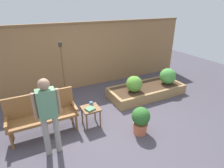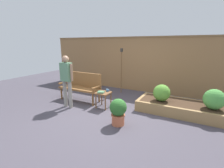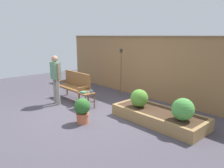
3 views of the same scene
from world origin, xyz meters
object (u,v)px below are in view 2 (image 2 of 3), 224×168
(tiki_torch, at_px, (121,63))
(shrub_far_corner, at_px, (214,99))
(side_table, at_px, (103,95))
(shrub_near_bench, at_px, (162,93))
(person_by_bench, at_px, (67,77))
(potted_boxwood, at_px, (118,110))
(cup_on_table, at_px, (108,90))
(garden_bench, at_px, (81,84))
(book_on_table, at_px, (101,92))

(tiki_torch, bearing_deg, shrub_far_corner, -19.34)
(shrub_far_corner, bearing_deg, side_table, -168.37)
(side_table, distance_m, shrub_near_bench, 1.69)
(tiki_torch, height_order, person_by_bench, tiki_torch)
(potted_boxwood, relative_size, shrub_far_corner, 1.27)
(cup_on_table, height_order, tiki_torch, tiki_torch)
(cup_on_table, xyz_separation_m, shrub_near_bench, (1.51, 0.45, 0.02))
(potted_boxwood, distance_m, shrub_far_corner, 2.40)
(cup_on_table, distance_m, potted_boxwood, 1.22)
(shrub_far_corner, distance_m, person_by_bench, 3.98)
(cup_on_table, height_order, shrub_near_bench, shrub_near_bench)
(tiki_torch, distance_m, person_by_bench, 2.28)
(garden_bench, bearing_deg, shrub_far_corner, 5.01)
(garden_bench, bearing_deg, shrub_near_bench, 7.43)
(cup_on_table, relative_size, person_by_bench, 0.07)
(shrub_near_bench, xyz_separation_m, person_by_bench, (-2.54, -1.06, 0.40))
(potted_boxwood, bearing_deg, side_table, 138.76)
(garden_bench, distance_m, potted_boxwood, 2.16)
(book_on_table, xyz_separation_m, shrub_far_corner, (2.89, 0.65, 0.05))
(shrub_near_bench, bearing_deg, tiki_torch, 148.91)
(shrub_far_corner, height_order, tiki_torch, tiki_torch)
(book_on_table, bearing_deg, tiki_torch, 77.53)
(potted_boxwood, xyz_separation_m, shrub_far_corner, (1.98, 1.35, 0.19))
(cup_on_table, relative_size, potted_boxwood, 0.17)
(potted_boxwood, height_order, person_by_bench, person_by_bench)
(side_table, relative_size, shrub_near_bench, 1.01)
(garden_bench, bearing_deg, book_on_table, -17.58)
(garden_bench, height_order, cup_on_table, garden_bench)
(book_on_table, bearing_deg, garden_bench, 144.75)
(side_table, relative_size, person_by_bench, 0.31)
(garden_bench, distance_m, cup_on_table, 1.10)
(book_on_table, distance_m, potted_boxwood, 1.16)
(cup_on_table, xyz_separation_m, person_by_bench, (-1.04, -0.61, 0.42))
(shrub_far_corner, bearing_deg, shrub_near_bench, 180.00)
(cup_on_table, relative_size, shrub_near_bench, 0.23)
(potted_boxwood, bearing_deg, shrub_near_bench, 62.46)
(side_table, bearing_deg, potted_boxwood, -41.24)
(book_on_table, xyz_separation_m, person_by_bench, (-0.93, -0.41, 0.43))
(garden_bench, distance_m, shrub_near_bench, 2.63)
(cup_on_table, bearing_deg, person_by_bench, -149.54)
(tiki_torch, bearing_deg, cup_on_table, -80.21)
(tiki_torch, bearing_deg, book_on_table, -84.79)
(side_table, height_order, shrub_near_bench, shrub_near_bench)
(person_by_bench, bearing_deg, cup_on_table, 30.46)
(potted_boxwood, relative_size, shrub_near_bench, 1.36)
(shrub_far_corner, bearing_deg, potted_boxwood, -145.66)
(garden_bench, bearing_deg, cup_on_table, -5.96)
(potted_boxwood, distance_m, person_by_bench, 1.95)
(shrub_near_bench, relative_size, tiki_torch, 0.28)
(side_table, distance_m, book_on_table, 0.13)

